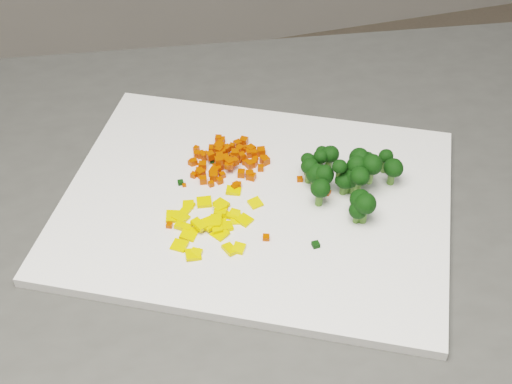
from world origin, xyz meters
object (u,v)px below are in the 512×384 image
object	(u,v)px
broccoli_pile	(350,174)
carrot_pile	(226,155)
pepper_pile	(217,218)
cutting_board	(256,202)

from	to	relation	value
broccoli_pile	carrot_pile	bearing A→B (deg)	144.89
carrot_pile	pepper_pile	size ratio (longest dim) A/B	0.86
cutting_board	pepper_pile	size ratio (longest dim) A/B	3.88
carrot_pile	pepper_pile	distance (m)	0.10
pepper_pile	broccoli_pile	size ratio (longest dim) A/B	0.97
carrot_pile	pepper_pile	world-z (taller)	carrot_pile
pepper_pile	broccoli_pile	bearing A→B (deg)	3.50
cutting_board	pepper_pile	distance (m)	0.06
cutting_board	broccoli_pile	world-z (taller)	broccoli_pile
cutting_board	broccoli_pile	bearing A→B (deg)	-9.33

